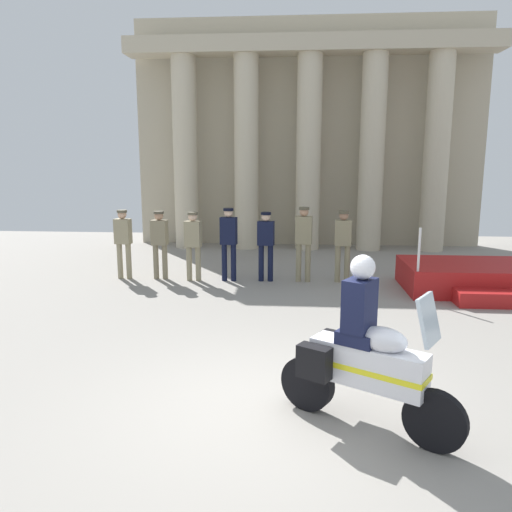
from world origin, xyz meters
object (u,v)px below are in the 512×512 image
object	(u,v)px
officer_in_row_1	(160,239)
reviewing_stand	(484,278)
officer_in_row_3	(229,238)
motorcycle_with_rider	(362,357)
officer_in_row_0	(123,238)
officer_in_row_5	(304,238)
officer_in_row_2	(193,241)
officer_in_row_6	(343,240)
officer_in_row_4	(266,241)

from	to	relation	value
officer_in_row_1	reviewing_stand	bearing A→B (deg)	-177.19
officer_in_row_3	motorcycle_with_rider	world-z (taller)	motorcycle_with_rider
officer_in_row_0	officer_in_row_3	xyz separation A→B (m)	(2.57, -0.04, 0.04)
officer_in_row_0	motorcycle_with_rider	xyz separation A→B (m)	(4.86, -6.58, -0.20)
officer_in_row_1	officer_in_row_5	xyz separation A→B (m)	(3.45, -0.01, 0.07)
officer_in_row_2	motorcycle_with_rider	world-z (taller)	motorcycle_with_rider
officer_in_row_1	officer_in_row_2	xyz separation A→B (m)	(0.84, -0.12, -0.00)
officer_in_row_1	motorcycle_with_rider	world-z (taller)	motorcycle_with_rider
officer_in_row_3	officer_in_row_5	xyz separation A→B (m)	(1.77, 0.05, 0.02)
officer_in_row_5	reviewing_stand	bearing A→B (deg)	178.91
officer_in_row_2	officer_in_row_6	world-z (taller)	officer_in_row_6
reviewing_stand	officer_in_row_1	bearing A→B (deg)	175.24
officer_in_row_6	officer_in_row_5	bearing A→B (deg)	9.04
officer_in_row_1	motorcycle_with_rider	distance (m)	7.70
officer_in_row_2	officer_in_row_5	distance (m)	2.61
officer_in_row_4	officer_in_row_6	world-z (taller)	officer_in_row_6
officer_in_row_3	officer_in_row_6	world-z (taller)	officer_in_row_3
officer_in_row_0	officer_in_row_2	world-z (taller)	officer_in_row_0
officer_in_row_3	officer_in_row_4	bearing A→B (deg)	-170.06
reviewing_stand	motorcycle_with_rider	size ratio (longest dim) A/B	1.80
officer_in_row_5	officer_in_row_6	bearing A→B (deg)	-170.96
officer_in_row_0	officer_in_row_6	size ratio (longest dim) A/B	0.99
officer_in_row_2	officer_in_row_5	xyz separation A→B (m)	(2.61, 0.10, 0.08)
officer_in_row_0	officer_in_row_2	size ratio (longest dim) A/B	1.02
officer_in_row_1	officer_in_row_2	size ratio (longest dim) A/B	1.00
reviewing_stand	officer_in_row_5	xyz separation A→B (m)	(-3.96, 0.60, 0.76)
officer_in_row_2	officer_in_row_6	size ratio (longest dim) A/B	0.98
motorcycle_with_rider	reviewing_stand	bearing A→B (deg)	91.70
officer_in_row_6	motorcycle_with_rider	xyz separation A→B (m)	(-0.41, -6.61, -0.21)
officer_in_row_2	motorcycle_with_rider	size ratio (longest dim) A/B	0.87
officer_in_row_4	officer_in_row_3	bearing A→B (deg)	9.94
officer_in_row_5	officer_in_row_6	distance (m)	0.92
officer_in_row_4	officer_in_row_5	size ratio (longest dim) A/B	0.93
officer_in_row_0	officer_in_row_4	xyz separation A→B (m)	(3.45, -0.00, -0.01)
officer_in_row_4	officer_in_row_0	bearing A→B (deg)	7.53
officer_in_row_3	officer_in_row_4	distance (m)	0.88
motorcycle_with_rider	officer_in_row_1	bearing A→B (deg)	152.63
officer_in_row_0	officer_in_row_3	distance (m)	2.57
reviewing_stand	officer_in_row_5	world-z (taller)	officer_in_row_5
officer_in_row_6	motorcycle_with_rider	world-z (taller)	motorcycle_with_rider
officer_in_row_1	officer_in_row_4	size ratio (longest dim) A/B	1.00
officer_in_row_4	motorcycle_with_rider	distance (m)	6.73
officer_in_row_5	officer_in_row_4	bearing A→B (deg)	8.27
officer_in_row_0	officer_in_row_1	distance (m)	0.89
officer_in_row_1	officer_in_row_6	size ratio (longest dim) A/B	0.98
officer_in_row_4	motorcycle_with_rider	bearing A→B (deg)	109.62
officer_in_row_3	motorcycle_with_rider	bearing A→B (deg)	116.82
reviewing_stand	officer_in_row_6	bearing A→B (deg)	168.36
officer_in_row_2	officer_in_row_4	xyz separation A→B (m)	(1.72, 0.09, 0.00)
officer_in_row_3	officer_in_row_4	xyz separation A→B (m)	(0.88, 0.04, -0.05)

